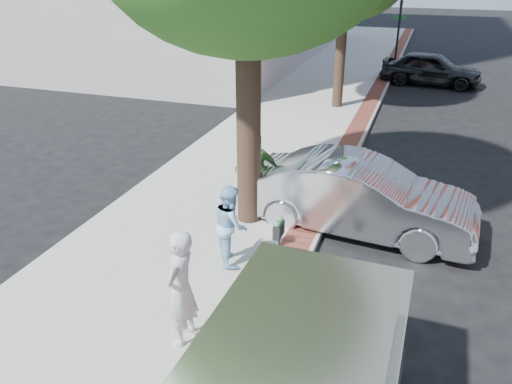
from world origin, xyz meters
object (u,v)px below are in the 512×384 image
at_px(person_green, 257,170).
at_px(parking_meter, 278,241).
at_px(bg_car, 431,69).
at_px(person_gray, 180,288).
at_px(person_officer, 231,225).
at_px(sedan_silver, 359,196).

bearing_deg(person_green, parking_meter, 103.33).
distance_m(person_green, bg_car, 15.53).
distance_m(parking_meter, person_green, 3.49).
bearing_deg(parking_meter, person_gray, -122.76).
bearing_deg(parking_meter, bg_car, 83.58).
bearing_deg(parking_meter, person_officer, 148.66).
bearing_deg(person_officer, bg_car, -40.95).
relative_size(parking_meter, sedan_silver, 0.30).
bearing_deg(sedan_silver, person_gray, 162.16).
bearing_deg(person_gray, parking_meter, 147.94).
xyz_separation_m(parking_meter, sedan_silver, (0.94, 3.01, -0.39)).
bearing_deg(parking_meter, sedan_silver, 72.66).
relative_size(sedan_silver, bg_car, 1.09).
height_order(person_gray, person_officer, person_gray).
xyz_separation_m(person_green, bg_car, (3.53, 15.12, -0.27)).
distance_m(parking_meter, person_gray, 1.91).
relative_size(person_gray, bg_car, 0.42).
distance_m(person_officer, sedan_silver, 3.12).
xyz_separation_m(parking_meter, bg_car, (2.06, 18.29, -0.43)).
distance_m(person_gray, bg_car, 20.13).
xyz_separation_m(person_gray, sedan_silver, (1.97, 4.62, -0.28)).
height_order(sedan_silver, bg_car, sedan_silver).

